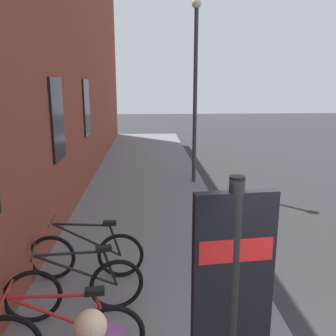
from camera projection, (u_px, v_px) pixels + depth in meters
ground at (266, 220)px, 8.31m from camera, size 60.00×60.00×0.00m
sidewalk_pavement at (147, 194)px, 10.08m from camera, size 24.00×3.50×0.12m
station_facade at (72, 53)px, 10.05m from camera, size 22.00×0.65×7.83m
bicycle_mid_rack at (77, 288)px, 4.63m from camera, size 0.54×1.75×0.97m
bicycle_beside_lamp at (87, 255)px, 5.54m from camera, size 0.48×1.77×0.97m
transit_info_sign at (232, 291)px, 2.42m from camera, size 0.14×0.56×2.40m
street_lamp at (195, 78)px, 10.47m from camera, size 0.28×0.28×5.28m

